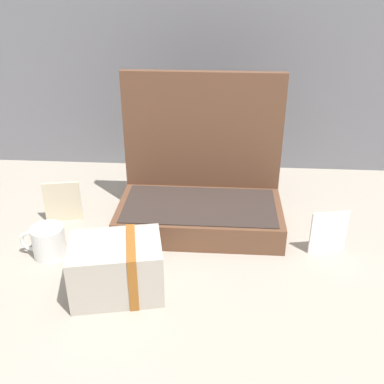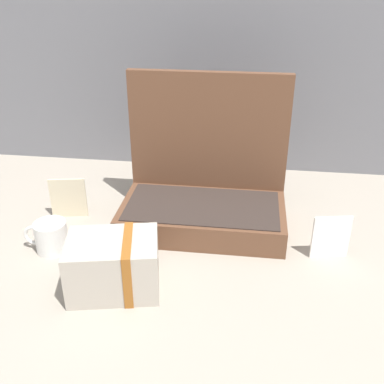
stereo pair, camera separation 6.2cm
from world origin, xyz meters
name	(u,v)px [view 1 (the left image)]	position (x,y,z in m)	size (l,w,h in m)	color
ground_plane	(188,249)	(0.00, 0.00, 0.00)	(6.00, 6.00, 0.00)	#9E9384
open_suitcase	(201,190)	(0.03, 0.15, 0.10)	(0.46, 0.27, 0.42)	brown
cream_toiletry_bag	(118,268)	(-0.14, -0.18, 0.06)	(0.23, 0.19, 0.13)	#B2A899
coffee_mug	(48,242)	(-0.36, -0.05, 0.04)	(0.12, 0.08, 0.08)	white
info_card_left	(329,232)	(0.36, 0.01, 0.06)	(0.10, 0.01, 0.12)	white
poster_card_right	(62,202)	(-0.37, 0.13, 0.06)	(0.10, 0.01, 0.12)	beige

